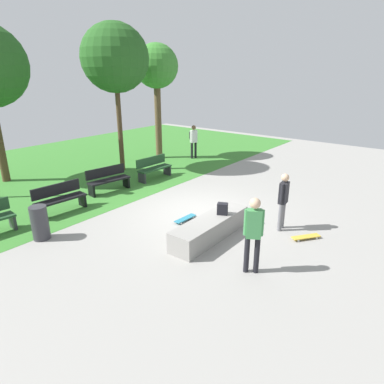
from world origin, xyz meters
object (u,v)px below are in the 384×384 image
object	(u,v)px
skateboard_spare	(185,218)
tree_young_birch	(156,68)
skater_performing_trick	(283,198)
skateboard_by_ledge	(306,237)
trash_bin	(40,223)
park_bench_center_lawn	(59,198)
skater_watching	(253,230)
concrete_ledge	(210,228)
pedestrian_with_backpack	(193,139)
tree_slender_maple	(115,58)
backpack_on_ledge	(222,209)
park_bench_far_right	(154,167)
park_bench_by_oak	(108,179)

from	to	relation	value
skateboard_spare	tree_young_birch	bearing A→B (deg)	48.85
skater_performing_trick	skateboard_by_ledge	world-z (taller)	skater_performing_trick
trash_bin	park_bench_center_lawn	bearing A→B (deg)	42.99
skater_watching	concrete_ledge	bearing A→B (deg)	64.30
trash_bin	pedestrian_with_backpack	xyz separation A→B (m)	(9.63, 2.30, 0.56)
skater_watching	park_bench_center_lawn	xyz separation A→B (m)	(-0.71, 6.48, -0.57)
concrete_ledge	tree_young_birch	distance (m)	10.17
concrete_ledge	trash_bin	bearing A→B (deg)	128.90
skater_performing_trick	tree_slender_maple	size ratio (longest dim) A/B	0.27
skateboard_by_ledge	tree_slender_maple	size ratio (longest dim) A/B	0.12
skater_performing_trick	skater_watching	distance (m)	2.50
concrete_ledge	skater_watching	size ratio (longest dim) A/B	1.54
concrete_ledge	skateboard_spare	bearing A→B (deg)	70.58
park_bench_center_lawn	skater_performing_trick	bearing A→B (deg)	-62.45
trash_bin	skater_watching	bearing A→B (deg)	-68.56
backpack_on_ledge	park_bench_center_lawn	xyz separation A→B (m)	(-1.96, 4.88, -0.24)
park_bench_center_lawn	pedestrian_with_backpack	xyz separation A→B (m)	(8.29, 1.04, 0.54)
skater_watching	tree_slender_maple	distance (m)	10.20
skateboard_by_ledge	tree_slender_maple	world-z (taller)	tree_slender_maple
pedestrian_with_backpack	backpack_on_ledge	bearing A→B (deg)	-136.92
backpack_on_ledge	skateboard_spare	xyz separation A→B (m)	(-0.00, 1.32, -0.65)
concrete_ledge	backpack_on_ledge	bearing A→B (deg)	-10.57
park_bench_far_right	tree_young_birch	distance (m)	5.37
park_bench_by_oak	park_bench_far_right	world-z (taller)	same
skater_performing_trick	pedestrian_with_backpack	distance (m)	8.77
skateboard_by_ledge	tree_slender_maple	distance (m)	10.36
park_bench_by_oak	trash_bin	distance (m)	3.93
backpack_on_ledge	skateboard_spare	distance (m)	1.47
skater_watching	tree_slender_maple	size ratio (longest dim) A/B	0.29
concrete_ledge	skater_watching	distance (m)	2.02
backpack_on_ledge	skateboard_by_ledge	world-z (taller)	backpack_on_ledge
skateboard_spare	tree_young_birch	distance (m)	9.16
park_bench_center_lawn	trash_bin	bearing A→B (deg)	-137.01
park_bench_far_right	park_bench_center_lawn	distance (m)	4.45
skateboard_spare	park_bench_center_lawn	world-z (taller)	park_bench_center_lawn
park_bench_far_right	trash_bin	xyz separation A→B (m)	(-5.79, -1.42, -0.01)
skateboard_spare	tree_young_birch	xyz separation A→B (m)	(5.31, 6.07, 4.34)
backpack_on_ledge	park_bench_center_lawn	bearing A→B (deg)	-3.56
concrete_ledge	skateboard_by_ledge	world-z (taller)	concrete_ledge
park_bench_far_right	skater_performing_trick	bearing A→B (deg)	-101.50
concrete_ledge	tree_slender_maple	distance (m)	8.86
skater_watching	trash_bin	xyz separation A→B (m)	(-2.05, 5.22, -0.58)
tree_slender_maple	skateboard_by_ledge	bearing A→B (deg)	-99.29
tree_slender_maple	trash_bin	size ratio (longest dim) A/B	6.65
backpack_on_ledge	skateboard_by_ledge	bearing A→B (deg)	-177.25
tree_slender_maple	trash_bin	xyz separation A→B (m)	(-5.86, -3.48, -4.30)
pedestrian_with_backpack	skater_watching	bearing A→B (deg)	-135.22
park_bench_by_oak	trash_bin	bearing A→B (deg)	-155.39
concrete_ledge	backpack_on_ledge	world-z (taller)	backpack_on_ledge
park_bench_center_lawn	park_bench_by_oak	bearing A→B (deg)	9.83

